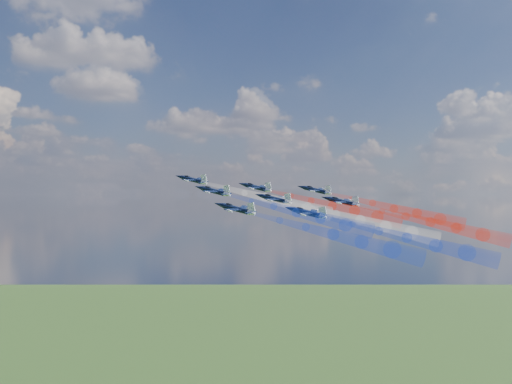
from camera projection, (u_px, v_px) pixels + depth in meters
name	position (u px, v px, depth m)	size (l,w,h in m)	color
jet_lead	(192.00, 180.00, 146.72)	(8.31, 10.38, 2.77)	black
trail_lead	(265.00, 198.00, 136.58)	(3.46, 34.44, 3.46)	white
jet_inner_left	(214.00, 191.00, 132.28)	(8.31, 10.38, 2.77)	black
trail_inner_left	(297.00, 212.00, 122.15)	(3.46, 34.44, 3.46)	#1737C4
jet_inner_right	(256.00, 187.00, 148.33)	(8.31, 10.38, 2.77)	black
trail_inner_right	(332.00, 206.00, 138.19)	(3.46, 34.44, 3.46)	red
jet_outer_left	(236.00, 209.00, 116.70)	(8.31, 10.38, 2.77)	black
trail_outer_left	(333.00, 235.00, 106.56)	(3.46, 34.44, 3.46)	#1737C4
jet_center_third	(274.00, 199.00, 134.53)	(8.31, 10.38, 2.77)	black
trail_center_third	(360.00, 220.00, 124.40)	(3.46, 34.44, 3.46)	white
jet_outer_right	(316.00, 190.00, 151.74)	(8.31, 10.38, 2.77)	black
trail_outer_right	(394.00, 208.00, 141.61)	(3.46, 34.44, 3.46)	red
jet_rear_left	(307.00, 213.00, 121.03)	(8.31, 10.38, 2.77)	black
trail_rear_left	(407.00, 238.00, 110.89)	(3.46, 34.44, 3.46)	#1737C4
jet_rear_right	(342.00, 202.00, 138.53)	(8.31, 10.38, 2.77)	black
trail_rear_right	(430.00, 222.00, 128.40)	(3.46, 34.44, 3.46)	red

